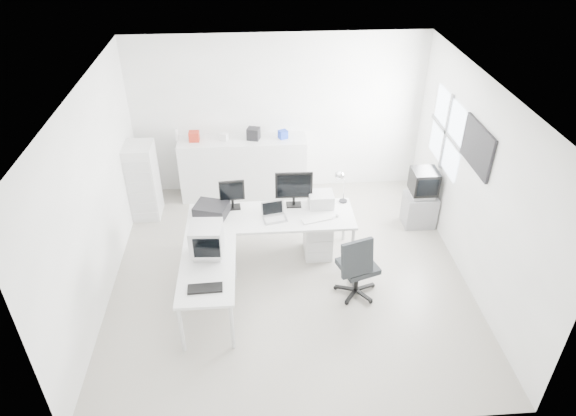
{
  "coord_description": "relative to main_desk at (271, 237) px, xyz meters",
  "views": [
    {
      "loc": [
        -0.43,
        -5.72,
        4.9
      ],
      "look_at": [
        0.0,
        0.2,
        1.0
      ],
      "focal_mm": 32.0,
      "sensor_mm": 36.0,
      "label": 1
    }
  ],
  "objects": [
    {
      "name": "side_desk",
      "position": [
        -0.85,
        -1.1,
        0.0
      ],
      "size": [
        0.7,
        1.4,
        0.75
      ],
      "primitive_type": null,
      "color": "silver",
      "rests_on": "floor"
    },
    {
      "name": "window",
      "position": [
        2.71,
        0.8,
        1.23
      ],
      "size": [
        0.02,
        1.2,
        1.1
      ],
      "primitive_type": null,
      "color": "white",
      "rests_on": "right_wall"
    },
    {
      "name": "back_wall",
      "position": [
        0.23,
        2.1,
        1.02
      ],
      "size": [
        5.0,
        0.02,
        2.8
      ],
      "primitive_type": "cube",
      "color": "white",
      "rests_on": "floor"
    },
    {
      "name": "laser_printer",
      "position": [
        0.75,
        0.22,
        0.48
      ],
      "size": [
        0.37,
        0.32,
        0.21
      ],
      "primitive_type": "cube",
      "rotation": [
        0.0,
        0.0,
        0.02
      ],
      "color": "silver",
      "rests_on": "main_desk"
    },
    {
      "name": "desk_lamp",
      "position": [
        1.1,
        0.3,
        0.6
      ],
      "size": [
        0.18,
        0.18,
        0.45
      ],
      "primitive_type": null,
      "rotation": [
        0.0,
        0.0,
        -0.2
      ],
      "color": "silver",
      "rests_on": "main_desk"
    },
    {
      "name": "crt_tv",
      "position": [
        2.45,
        0.7,
        0.39
      ],
      "size": [
        0.5,
        0.48,
        0.45
      ],
      "primitive_type": null,
      "color": "black",
      "rests_on": "tv_cabinet"
    },
    {
      "name": "lcd_monitor_small",
      "position": [
        -0.55,
        0.25,
        0.61
      ],
      "size": [
        0.38,
        0.24,
        0.46
      ],
      "primitive_type": null,
      "rotation": [
        0.0,
        0.0,
        0.09
      ],
      "color": "black",
      "rests_on": "main_desk"
    },
    {
      "name": "lcd_monitor_large",
      "position": [
        0.35,
        0.25,
        0.66
      ],
      "size": [
        0.55,
        0.23,
        0.57
      ],
      "primitive_type": null,
      "rotation": [
        0.0,
        0.0,
        -0.02
      ],
      "color": "black",
      "rests_on": "main_desk"
    },
    {
      "name": "floor",
      "position": [
        0.23,
        -0.4,
        -0.38
      ],
      "size": [
        5.0,
        5.0,
        0.01
      ],
      "primitive_type": "cube",
      "color": "silver",
      "rests_on": "ground"
    },
    {
      "name": "filing_cabinet",
      "position": [
        -2.05,
        1.32,
        0.27
      ],
      "size": [
        0.45,
        0.54,
        1.29
      ],
      "primitive_type": "cube",
      "color": "silver",
      "rests_on": "floor"
    },
    {
      "name": "drawer_pedestal",
      "position": [
        0.7,
        0.05,
        -0.08
      ],
      "size": [
        0.4,
        0.5,
        0.6
      ],
      "primitive_type": "cube",
      "color": "silver",
      "rests_on": "floor"
    },
    {
      "name": "inkjet_printer",
      "position": [
        -0.85,
        0.1,
        0.46
      ],
      "size": [
        0.55,
        0.48,
        0.16
      ],
      "primitive_type": "cube",
      "rotation": [
        0.0,
        0.0,
        -0.3
      ],
      "color": "black",
      "rests_on": "main_desk"
    },
    {
      "name": "main_desk",
      "position": [
        0.0,
        0.0,
        0.0
      ],
      "size": [
        2.4,
        0.8,
        0.75
      ],
      "primitive_type": null,
      "color": "silver",
      "rests_on": "floor"
    },
    {
      "name": "left_wall",
      "position": [
        -2.27,
        -0.4,
        1.02
      ],
      "size": [
        0.02,
        5.0,
        2.8
      ],
      "primitive_type": "cube",
      "color": "white",
      "rests_on": "floor"
    },
    {
      "name": "clutter_box_a",
      "position": [
        -1.21,
        1.84,
        0.8
      ],
      "size": [
        0.17,
        0.15,
        0.17
      ],
      "primitive_type": "cube",
      "rotation": [
        0.0,
        0.0,
        -0.02
      ],
      "color": "#AA2718",
      "rests_on": "sideboard"
    },
    {
      "name": "sideboard",
      "position": [
        -0.41,
        1.84,
        0.17
      ],
      "size": [
        2.18,
        0.55,
        1.09
      ],
      "primitive_type": "cube",
      "color": "silver",
      "rests_on": "floor"
    },
    {
      "name": "black_keyboard",
      "position": [
        -0.85,
        -1.5,
        0.39
      ],
      "size": [
        0.42,
        0.18,
        0.03
      ],
      "primitive_type": "cube",
      "rotation": [
        0.0,
        0.0,
        0.04
      ],
      "color": "black",
      "rests_on": "side_desk"
    },
    {
      "name": "clutter_box_b",
      "position": [
        -0.71,
        1.84,
        0.78
      ],
      "size": [
        0.15,
        0.14,
        0.12
      ],
      "primitive_type": "cube",
      "rotation": [
        0.0,
        0.0,
        -0.39
      ],
      "color": "silver",
      "rests_on": "sideboard"
    },
    {
      "name": "crt_monitor",
      "position": [
        -0.85,
        -0.85,
        0.58
      ],
      "size": [
        0.37,
        0.37,
        0.41
      ],
      "primitive_type": null,
      "rotation": [
        0.0,
        0.0,
        -0.06
      ],
      "color": "#B7B7BA",
      "rests_on": "side_desk"
    },
    {
      "name": "wall_picture",
      "position": [
        2.7,
        -0.3,
        1.52
      ],
      "size": [
        0.04,
        0.9,
        0.6
      ],
      "primitive_type": null,
      "color": "black",
      "rests_on": "right_wall"
    },
    {
      "name": "tv_cabinet",
      "position": [
        2.45,
        0.7,
        -0.1
      ],
      "size": [
        0.5,
        0.41,
        0.54
      ],
      "primitive_type": "cube",
      "color": "gray",
      "rests_on": "floor"
    },
    {
      "name": "laptop",
      "position": [
        0.05,
        -0.1,
        0.49
      ],
      "size": [
        0.41,
        0.42,
        0.23
      ],
      "primitive_type": null,
      "rotation": [
        0.0,
        0.0,
        0.21
      ],
      "color": "#B7B7BA",
      "rests_on": "main_desk"
    },
    {
      "name": "ceiling",
      "position": [
        0.23,
        -0.4,
        2.42
      ],
      "size": [
        5.0,
        5.0,
        0.01
      ],
      "primitive_type": "cube",
      "color": "white",
      "rests_on": "back_wall"
    },
    {
      "name": "right_wall",
      "position": [
        2.73,
        -0.4,
        1.02
      ],
      "size": [
        0.02,
        5.0,
        2.8
      ],
      "primitive_type": "cube",
      "color": "white",
      "rests_on": "floor"
    },
    {
      "name": "clutter_bottle",
      "position": [
        -1.51,
        1.88,
        0.83
      ],
      "size": [
        0.07,
        0.07,
        0.22
      ],
      "primitive_type": "cylinder",
      "color": "silver",
      "rests_on": "sideboard"
    },
    {
      "name": "white_keyboard",
      "position": [
        0.65,
        -0.15,
        0.38
      ],
      "size": [
        0.46,
        0.24,
        0.02
      ],
      "primitive_type": "cube",
      "rotation": [
        0.0,
        0.0,
        0.26
      ],
      "color": "silver",
      "rests_on": "main_desk"
    },
    {
      "name": "clutter_box_c",
      "position": [
        -0.21,
        1.84,
        0.82
      ],
      "size": [
        0.24,
        0.23,
        0.2
      ],
      "primitive_type": "cube",
      "rotation": [
        0.0,
        0.0,
        -0.29
      ],
      "color": "black",
      "rests_on": "sideboard"
    },
    {
      "name": "white_mouse",
      "position": [
        0.95,
        -0.1,
        0.4
      ],
      "size": [
        0.05,
        0.05,
        0.05
      ],
      "primitive_type": "sphere",
      "color": "silver",
      "rests_on": "main_desk"
    },
    {
      "name": "office_chair",
      "position": [
        1.12,
        -0.88,
        0.14
      ],
      "size": [
        0.76,
        0.76,
        1.04
      ],
      "primitive_type": null,
      "rotation": [
        0.0,
        0.0,
        0.32
      ],
      "color": "#2A2D2F",
      "rests_on": "floor"
    },
    {
      "name": "clutter_box_d",
      "position": [
        0.29,
        1.84,
        0.79
      ],
      "size": [
        0.18,
        0.17,
        0.14
      ],
      "primitive_type": "cube",
      "rotation": [
        0.0,
        0.0,
        0.42
      ],
      "color": "#1937B3",
      "rests_on": "sideboard"
    }
  ]
}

